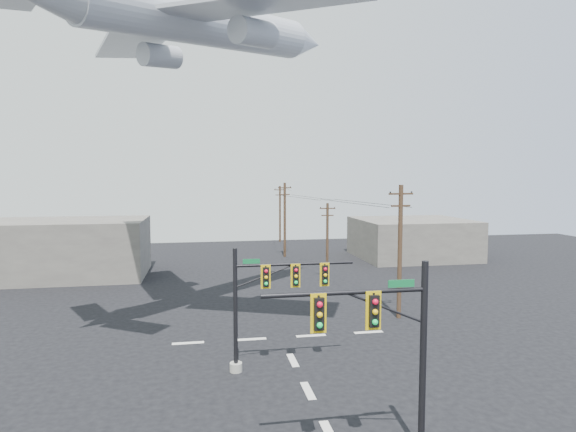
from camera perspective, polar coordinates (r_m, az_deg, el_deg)
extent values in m
cube|color=silver|center=(25.22, 2.38, -19.97)|extent=(0.40, 2.00, 0.01)
cube|color=silver|center=(28.83, 0.57, -16.72)|extent=(0.40, 2.00, 0.01)
cube|color=silver|center=(32.14, -11.76, -14.52)|extent=(2.00, 0.40, 0.01)
cube|color=silver|center=(32.27, -4.42, -14.35)|extent=(2.00, 0.40, 0.01)
cube|color=silver|center=(32.89, 2.75, -13.97)|extent=(2.00, 0.40, 0.01)
cube|color=silver|center=(33.98, 9.52, -13.42)|extent=(2.00, 0.40, 0.01)
cylinder|color=black|center=(19.52, 15.70, -15.94)|extent=(0.25, 0.25, 7.42)
cylinder|color=black|center=(17.65, 6.79, -9.01)|extent=(6.14, 0.17, 0.17)
cylinder|color=black|center=(18.30, 11.45, -10.63)|extent=(3.32, 0.08, 0.08)
cube|color=black|center=(17.99, 10.10, -10.98)|extent=(0.36, 0.32, 1.17)
cube|color=gold|center=(18.01, 10.07, -10.97)|extent=(0.58, 0.04, 1.43)
sphere|color=red|center=(17.73, 10.32, -9.98)|extent=(0.21, 0.21, 0.21)
sphere|color=#D9A20B|center=(17.83, 10.30, -11.13)|extent=(0.21, 0.21, 0.21)
sphere|color=#0BB546|center=(17.93, 10.28, -12.27)|extent=(0.21, 0.21, 0.21)
cube|color=black|center=(17.41, 3.64, -11.46)|extent=(0.36, 0.32, 1.17)
cube|color=gold|center=(17.43, 3.62, -11.44)|extent=(0.58, 0.04, 1.43)
sphere|color=red|center=(17.14, 3.79, -10.43)|extent=(0.21, 0.21, 0.21)
sphere|color=#D9A20B|center=(17.24, 3.79, -11.62)|extent=(0.21, 0.21, 0.21)
sphere|color=#0BB546|center=(17.35, 3.78, -12.80)|extent=(0.21, 0.21, 0.21)
cube|color=#0D6130|center=(18.25, 13.28, -7.79)|extent=(1.01, 0.04, 0.28)
cylinder|color=#98978A|center=(27.42, -6.19, -17.38)|extent=(0.67, 0.67, 0.48)
cylinder|color=black|center=(26.41, -6.25, -11.07)|extent=(0.23, 0.23, 6.74)
cylinder|color=black|center=(26.28, 0.84, -5.73)|extent=(6.51, 0.15, 0.15)
cylinder|color=black|center=(26.13, -2.69, -7.08)|extent=(3.45, 0.08, 0.08)
cube|color=black|center=(26.00, -2.65, -7.21)|extent=(0.33, 0.29, 1.06)
cube|color=gold|center=(26.02, -2.66, -7.20)|extent=(0.53, 0.04, 1.30)
sphere|color=red|center=(25.77, -2.61, -6.55)|extent=(0.19, 0.19, 0.19)
sphere|color=#D9A20B|center=(25.84, -2.60, -7.29)|extent=(0.19, 0.19, 0.19)
sphere|color=#0BB546|center=(25.91, -2.60, -8.01)|extent=(0.19, 0.19, 0.19)
cube|color=black|center=(26.26, 0.90, -7.09)|extent=(0.33, 0.29, 1.06)
cube|color=gold|center=(26.28, 0.89, -7.08)|extent=(0.53, 0.04, 1.30)
sphere|color=red|center=(26.03, 0.97, -6.43)|extent=(0.19, 0.19, 0.19)
sphere|color=#D9A20B|center=(26.10, 0.97, -7.16)|extent=(0.19, 0.19, 0.19)
sphere|color=#0BB546|center=(26.17, 0.97, -7.88)|extent=(0.19, 0.19, 0.19)
cube|color=black|center=(26.61, 4.36, -6.94)|extent=(0.33, 0.29, 1.06)
cube|color=gold|center=(26.63, 4.35, -6.93)|extent=(0.53, 0.04, 1.30)
sphere|color=red|center=(26.39, 4.46, -6.29)|extent=(0.19, 0.19, 0.19)
sphere|color=#D9A20B|center=(26.46, 4.45, -7.01)|extent=(0.19, 0.19, 0.19)
sphere|color=#0BB546|center=(26.53, 4.45, -7.72)|extent=(0.19, 0.19, 0.19)
cube|color=#0D6130|center=(25.83, -4.36, -5.38)|extent=(0.92, 0.04, 0.25)
cylinder|color=#41291C|center=(36.60, 13.12, -4.18)|extent=(0.33, 0.33, 9.94)
cube|color=#41291C|center=(36.20, 13.25, 2.57)|extent=(1.99, 0.39, 0.13)
cube|color=#41291C|center=(36.24, 13.22, 1.18)|extent=(1.55, 0.33, 0.13)
cylinder|color=black|center=(35.74, 12.03, 2.75)|extent=(0.11, 0.11, 0.13)
cylinder|color=black|center=(36.19, 13.25, 2.75)|extent=(0.11, 0.11, 0.13)
cylinder|color=black|center=(36.65, 14.43, 2.75)|extent=(0.11, 0.11, 0.13)
cylinder|color=#41291C|center=(48.81, 4.68, -3.09)|extent=(0.27, 0.27, 7.88)
cube|color=#41291C|center=(48.47, 4.71, 0.90)|extent=(1.60, 0.25, 0.11)
cube|color=#41291C|center=(48.52, 4.70, 0.07)|extent=(1.24, 0.22, 0.11)
cylinder|color=black|center=(48.35, 3.88, 1.01)|extent=(0.09, 0.09, 0.11)
cylinder|color=black|center=(48.46, 4.71, 1.01)|extent=(0.09, 0.09, 0.11)
cylinder|color=black|center=(48.58, 5.53, 1.01)|extent=(0.09, 0.09, 0.11)
cylinder|color=#41291C|center=(62.94, -0.39, -0.47)|extent=(0.33, 0.33, 9.75)
cube|color=#41291C|center=(62.70, -0.39, 3.36)|extent=(1.89, 0.90, 0.13)
cube|color=#41291C|center=(62.73, -0.39, 2.55)|extent=(1.48, 0.72, 0.13)
cylinder|color=black|center=(62.23, -1.08, 3.46)|extent=(0.11, 0.11, 0.13)
cylinder|color=black|center=(62.70, -0.39, 3.47)|extent=(0.11, 0.11, 0.13)
cylinder|color=black|center=(63.18, 0.29, 3.47)|extent=(0.11, 0.11, 0.13)
cylinder|color=#41291C|center=(77.70, -0.96, 0.25)|extent=(0.31, 0.31, 9.03)
cube|color=#41291C|center=(77.50, -0.96, 3.12)|extent=(1.82, 0.70, 0.12)
cube|color=#41291C|center=(77.53, -0.96, 2.50)|extent=(1.42, 0.57, 0.12)
cylinder|color=black|center=(77.63, -1.57, 3.20)|extent=(0.10, 0.10, 0.12)
cylinder|color=black|center=(77.50, -0.96, 3.19)|extent=(0.10, 0.10, 0.12)
cylinder|color=black|center=(77.38, -0.35, 3.19)|extent=(0.10, 0.10, 0.12)
cylinder|color=black|center=(41.97, 7.32, 1.55)|extent=(1.78, 13.55, 0.03)
cylinder|color=black|center=(55.36, 1.03, 2.24)|extent=(1.96, 15.04, 0.03)
cylinder|color=black|center=(69.96, -1.40, 3.18)|extent=(1.86, 14.70, 0.03)
cylinder|color=black|center=(42.47, 9.37, 1.56)|extent=(2.13, 13.55, 0.03)
cylinder|color=black|center=(55.69, 2.64, 2.25)|extent=(1.60, 15.04, 0.03)
cylinder|color=black|center=(70.25, -0.01, 3.19)|extent=(1.75, 14.70, 0.03)
cylinder|color=#A5ABB1|center=(35.47, -9.64, 21.59)|extent=(16.10, 14.76, 4.83)
cone|color=#A5ABB1|center=(43.96, 2.08, 19.85)|extent=(5.28, 5.16, 3.37)
cube|color=#A5ABB1|center=(39.61, -17.90, 19.00)|extent=(7.44, 12.74, 0.65)
cube|color=#A5ABB1|center=(30.09, -2.27, 23.98)|extent=(12.72, 8.62, 0.65)
cylinder|color=#A5ABB1|center=(38.28, -14.94, 17.86)|extent=(3.44, 3.32, 1.96)
cylinder|color=#A5ABB1|center=(31.65, -4.08, 20.86)|extent=(3.44, 3.32, 1.96)
cube|color=slate|center=(55.92, -25.71, -3.52)|extent=(18.00, 10.00, 6.00)
cube|color=slate|center=(64.82, 14.51, -2.58)|extent=(14.00, 12.00, 5.00)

